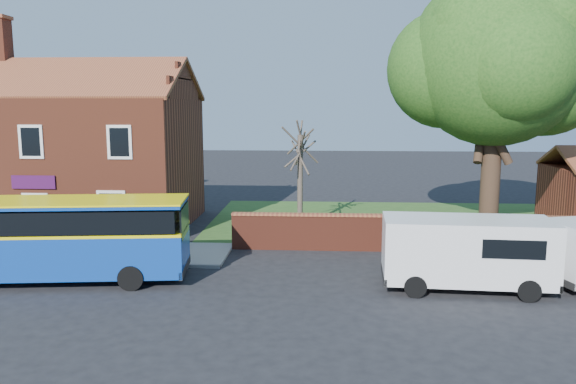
{
  "coord_description": "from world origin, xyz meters",
  "views": [
    {
      "loc": [
        5.85,
        -16.65,
        6.23
      ],
      "look_at": [
        4.55,
        5.0,
        2.84
      ],
      "focal_mm": 35.0,
      "sensor_mm": 36.0,
      "label": 1
    }
  ],
  "objects": [
    {
      "name": "ground",
      "position": [
        0.0,
        0.0,
        0.0
      ],
      "size": [
        120.0,
        120.0,
        0.0
      ],
      "primitive_type": "plane",
      "color": "black",
      "rests_on": "ground"
    },
    {
      "name": "pavement",
      "position": [
        -7.0,
        5.75,
        0.06
      ],
      "size": [
        18.0,
        3.5,
        0.12
      ],
      "primitive_type": "cube",
      "color": "gray",
      "rests_on": "ground"
    },
    {
      "name": "grass_strip",
      "position": [
        13.0,
        13.0,
        0.02
      ],
      "size": [
        26.0,
        12.0,
        0.04
      ],
      "primitive_type": "cube",
      "color": "#426B28",
      "rests_on": "ground"
    },
    {
      "name": "shop_building",
      "position": [
        -7.02,
        11.5,
        3.41
      ],
      "size": [
        12.3,
        8.13,
        10.5
      ],
      "color": "brown",
      "rests_on": "ground"
    },
    {
      "name": "boundary_wall",
      "position": [
        13.0,
        7.0,
        0.81
      ],
      "size": [
        22.0,
        0.38,
        1.6
      ],
      "color": "maroon",
      "rests_on": "ground"
    },
    {
      "name": "bus",
      "position": [
        -4.05,
        2.01,
        1.67
      ],
      "size": [
        9.87,
        3.55,
        2.94
      ],
      "rotation": [
        0.0,
        0.0,
        0.12
      ],
      "color": "#0E3B9C",
      "rests_on": "ground"
    },
    {
      "name": "van_near",
      "position": [
        10.79,
        2.06,
        1.37
      ],
      "size": [
        5.68,
        2.57,
        2.44
      ],
      "rotation": [
        0.0,
        0.0,
        -0.06
      ],
      "color": "white",
      "rests_on": "ground"
    },
    {
      "name": "large_tree",
      "position": [
        13.86,
        10.12,
        8.05
      ],
      "size": [
        10.08,
        7.97,
        12.29
      ],
      "color": "black",
      "rests_on": "ground"
    },
    {
      "name": "bare_tree",
      "position": [
        4.81,
        10.82,
        2.67
      ],
      "size": [
        1.95,
        2.33,
        5.21
      ],
      "color": "#4C4238",
      "rests_on": "ground"
    }
  ]
}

